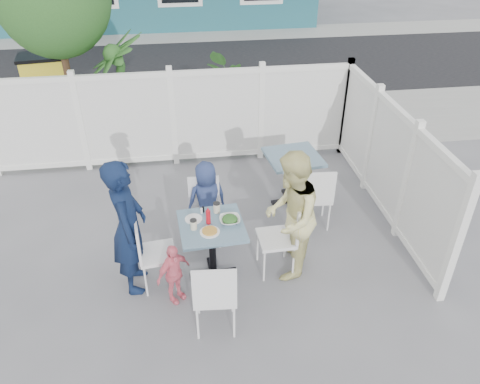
{
  "coord_description": "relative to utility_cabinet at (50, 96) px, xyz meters",
  "views": [
    {
      "loc": [
        0.21,
        -4.68,
        3.96
      ],
      "look_at": [
        0.85,
        -0.06,
        0.91
      ],
      "focal_mm": 35.0,
      "sensor_mm": 36.0,
      "label": 1
    }
  ],
  "objects": [
    {
      "name": "ground",
      "position": [
        2.15,
        -4.0,
        -0.71
      ],
      "size": [
        80.0,
        80.0,
        0.0
      ],
      "primitive_type": "plane",
      "color": "slate"
    },
    {
      "name": "near_sidewalk",
      "position": [
        2.15,
        -0.2,
        -0.7
      ],
      "size": [
        24.0,
        2.6,
        0.01
      ],
      "primitive_type": "cube",
      "color": "gray",
      "rests_on": "ground"
    },
    {
      "name": "street",
      "position": [
        2.15,
        3.5,
        -0.7
      ],
      "size": [
        24.0,
        5.0,
        0.01
      ],
      "primitive_type": "cube",
      "color": "black",
      "rests_on": "ground"
    },
    {
      "name": "far_sidewalk",
      "position": [
        2.15,
        6.6,
        -0.7
      ],
      "size": [
        24.0,
        1.6,
        0.01
      ],
      "primitive_type": "cube",
      "color": "gray",
      "rests_on": "ground"
    },
    {
      "name": "fence_back",
      "position": [
        2.25,
        -1.6,
        0.08
      ],
      "size": [
        5.86,
        0.08,
        1.6
      ],
      "color": "white",
      "rests_on": "ground"
    },
    {
      "name": "fence_right",
      "position": [
        5.15,
        -3.4,
        0.08
      ],
      "size": [
        0.08,
        3.66,
        1.6
      ],
      "rotation": [
        0.0,
        0.0,
        1.57
      ],
      "color": "white",
      "rests_on": "ground"
    },
    {
      "name": "utility_cabinet",
      "position": [
        0.0,
        0.0,
        0.0
      ],
      "size": [
        0.83,
        0.64,
        1.41
      ],
      "primitive_type": "cube",
      "rotation": [
        0.0,
        0.0,
        0.13
      ],
      "color": "yellow",
      "rests_on": "ground"
    },
    {
      "name": "potted_shrub_a",
      "position": [
        1.43,
        -0.9,
        0.31
      ],
      "size": [
        1.29,
        1.29,
        2.03
      ],
      "primitive_type": "imported",
      "rotation": [
        0.0,
        0.0,
        4.86
      ],
      "color": "#275220",
      "rests_on": "ground"
    },
    {
      "name": "potted_shrub_b",
      "position": [
        3.55,
        -1.0,
        0.1
      ],
      "size": [
        1.64,
        1.77,
        1.61
      ],
      "primitive_type": "imported",
      "rotation": [
        0.0,
        0.0,
        4.4
      ],
      "color": "#275220",
      "rests_on": "ground"
    },
    {
      "name": "main_table",
      "position": [
        2.62,
        -4.46,
        -0.11
      ],
      "size": [
        0.78,
        0.78,
        0.77
      ],
      "rotation": [
        0.0,
        0.0,
        0.07
      ],
      "color": "#406D82",
      "rests_on": "ground"
    },
    {
      "name": "spare_table",
      "position": [
        3.91,
        -3.03,
        -0.1
      ],
      "size": [
        0.82,
        0.82,
        0.78
      ],
      "rotation": [
        0.0,
        0.0,
        0.12
      ],
      "color": "#406D82",
      "rests_on": "ground"
    },
    {
      "name": "chair_left",
      "position": [
        1.91,
        -4.51,
        -0.16
      ],
      "size": [
        0.45,
        0.47,
        0.93
      ],
      "rotation": [
        0.0,
        0.0,
        -1.46
      ],
      "color": "white",
      "rests_on": "ground"
    },
    {
      "name": "chair_right",
      "position": [
        3.47,
        -4.44,
        -0.15
      ],
      "size": [
        0.44,
        0.45,
        0.96
      ],
      "rotation": [
        0.0,
        0.0,
        1.61
      ],
      "color": "white",
      "rests_on": "ground"
    },
    {
      "name": "chair_back",
      "position": [
        2.59,
        -3.7,
        -0.19
      ],
      "size": [
        0.42,
        0.4,
        0.89
      ],
      "rotation": [
        0.0,
        0.0,
        3.11
      ],
      "color": "white",
      "rests_on": "ground"
    },
    {
      "name": "chair_near",
      "position": [
        2.58,
        -5.31,
        -0.15
      ],
      "size": [
        0.47,
        0.45,
        0.96
      ],
      "rotation": [
        0.0,
        0.0,
        -0.08
      ],
      "color": "white",
      "rests_on": "ground"
    },
    {
      "name": "chair_spare",
      "position": [
        4.08,
        -3.68,
        -0.16
      ],
      "size": [
        0.46,
        0.44,
        0.94
      ],
      "rotation": [
        0.0,
        0.0,
        -0.08
      ],
      "color": "white",
      "rests_on": "ground"
    },
    {
      "name": "man",
      "position": [
        1.71,
        -4.46,
        0.12
      ],
      "size": [
        0.4,
        0.61,
        1.66
      ],
      "primitive_type": "imported",
      "rotation": [
        0.0,
        0.0,
        1.58
      ],
      "color": "#0D1A38",
      "rests_on": "ground"
    },
    {
      "name": "woman",
      "position": [
        3.53,
        -4.49,
        0.1
      ],
      "size": [
        0.85,
        0.95,
        1.61
      ],
      "primitive_type": "imported",
      "rotation": [
        0.0,
        0.0,
        -1.94
      ],
      "color": "gold",
      "rests_on": "ground"
    },
    {
      "name": "boy",
      "position": [
        2.63,
        -3.62,
        -0.16
      ],
      "size": [
        0.6,
        0.48,
        1.09
      ],
      "primitive_type": "imported",
      "rotation": [
        0.0,
        0.0,
        3.41
      ],
      "color": "navy",
      "rests_on": "ground"
    },
    {
      "name": "toddler",
      "position": [
        2.16,
        -4.79,
        -0.32
      ],
      "size": [
        0.47,
        0.43,
        0.77
      ],
      "primitive_type": "imported",
      "rotation": [
        0.0,
        0.0,
        0.69
      ],
      "color": "pink",
      "rests_on": "ground"
    },
    {
      "name": "plate_main",
      "position": [
        2.59,
        -4.6,
        0.07
      ],
      "size": [
        0.22,
        0.22,
        0.01
      ],
      "primitive_type": "cylinder",
      "color": "white",
      "rests_on": "main_table"
    },
    {
      "name": "plate_side",
      "position": [
        2.43,
        -4.33,
        0.07
      ],
      "size": [
        0.2,
        0.2,
        0.01
      ],
      "primitive_type": "cylinder",
      "color": "white",
      "rests_on": "main_table"
    },
    {
      "name": "salad_bowl",
      "position": [
        2.84,
        -4.44,
        0.09
      ],
      "size": [
        0.24,
        0.24,
        0.06
      ],
      "primitive_type": "imported",
      "color": "white",
      "rests_on": "main_table"
    },
    {
      "name": "coffee_cup_a",
      "position": [
        2.42,
        -4.51,
        0.12
      ],
      "size": [
        0.07,
        0.07,
        0.11
      ],
      "primitive_type": "cylinder",
      "color": "beige",
      "rests_on": "main_table"
    },
    {
      "name": "coffee_cup_b",
      "position": [
        2.71,
        -4.23,
        0.12
      ],
      "size": [
        0.08,
        0.08,
        0.12
      ],
      "primitive_type": "cylinder",
      "color": "beige",
      "rests_on": "main_table"
    },
    {
      "name": "ketchup_bottle",
      "position": [
        2.59,
        -4.43,
        0.15
      ],
      "size": [
        0.05,
        0.05,
        0.17
      ],
      "primitive_type": "cylinder",
      "color": "red",
      "rests_on": "main_table"
    },
    {
      "name": "salt_shaker",
      "position": [
        2.53,
        -4.23,
        0.09
      ],
      "size": [
        0.03,
        0.03,
        0.07
      ],
      "primitive_type": "cylinder",
      "color": "white",
      "rests_on": "main_table"
    },
    {
      "name": "pepper_shaker",
      "position": [
        2.55,
        -4.2,
        0.1
      ],
      "size": [
        0.03,
        0.03,
        0.07
      ],
      "primitive_type": "cylinder",
      "color": "black",
      "rests_on": "main_table"
    }
  ]
}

